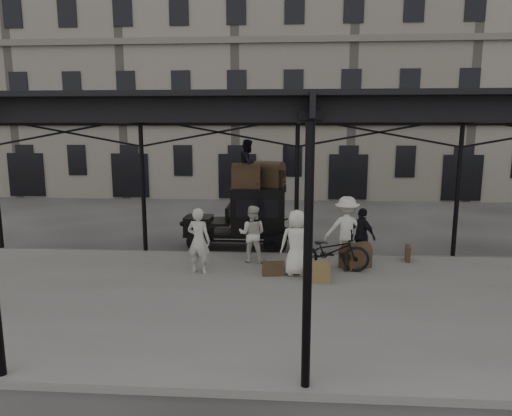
{
  "coord_description": "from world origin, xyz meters",
  "views": [
    {
      "loc": [
        -0.34,
        -12.47,
        4.18
      ],
      "look_at": [
        -1.28,
        1.6,
        1.7
      ],
      "focal_mm": 32.0,
      "sensor_mm": 36.0,
      "label": 1
    }
  ],
  "objects_px": {
    "taxi": "(249,215)",
    "bicycle": "(330,251)",
    "steamer_trunk_platform": "(355,257)",
    "porter_official": "(362,236)",
    "porter_left": "(199,241)",
    "steamer_trunk_roof_near": "(246,178)"
  },
  "relations": [
    {
      "from": "bicycle",
      "to": "steamer_trunk_platform",
      "type": "bearing_deg",
      "value": -62.4
    },
    {
      "from": "porter_official",
      "to": "steamer_trunk_platform",
      "type": "xyz_separation_m",
      "value": [
        -0.24,
        -0.47,
        -0.53
      ]
    },
    {
      "from": "porter_official",
      "to": "steamer_trunk_platform",
      "type": "distance_m",
      "value": 0.75
    },
    {
      "from": "steamer_trunk_roof_near",
      "to": "steamer_trunk_platform",
      "type": "xyz_separation_m",
      "value": [
        3.39,
        -2.26,
        -2.07
      ]
    },
    {
      "from": "porter_left",
      "to": "bicycle",
      "type": "xyz_separation_m",
      "value": [
        3.69,
        0.41,
        -0.35
      ]
    },
    {
      "from": "porter_left",
      "to": "steamer_trunk_roof_near",
      "type": "relative_size",
      "value": 1.94
    },
    {
      "from": "taxi",
      "to": "bicycle",
      "type": "height_order",
      "value": "taxi"
    },
    {
      "from": "taxi",
      "to": "steamer_trunk_roof_near",
      "type": "bearing_deg",
      "value": -108.07
    },
    {
      "from": "porter_official",
      "to": "steamer_trunk_platform",
      "type": "relative_size",
      "value": 2.0
    },
    {
      "from": "steamer_trunk_roof_near",
      "to": "steamer_trunk_platform",
      "type": "bearing_deg",
      "value": -33.9
    },
    {
      "from": "porter_left",
      "to": "steamer_trunk_roof_near",
      "type": "bearing_deg",
      "value": -95.16
    },
    {
      "from": "bicycle",
      "to": "steamer_trunk_platform",
      "type": "relative_size",
      "value": 2.62
    },
    {
      "from": "taxi",
      "to": "porter_official",
      "type": "xyz_separation_m",
      "value": [
        3.55,
        -2.03,
        -0.21
      ]
    },
    {
      "from": "porter_left",
      "to": "porter_official",
      "type": "height_order",
      "value": "porter_left"
    },
    {
      "from": "taxi",
      "to": "porter_left",
      "type": "relative_size",
      "value": 1.97
    },
    {
      "from": "porter_official",
      "to": "steamer_trunk_platform",
      "type": "height_order",
      "value": "porter_official"
    },
    {
      "from": "bicycle",
      "to": "steamer_trunk_roof_near",
      "type": "distance_m",
      "value": 4.1
    },
    {
      "from": "taxi",
      "to": "bicycle",
      "type": "bearing_deg",
      "value": -48.2
    },
    {
      "from": "taxi",
      "to": "steamer_trunk_platform",
      "type": "distance_m",
      "value": 4.21
    },
    {
      "from": "steamer_trunk_roof_near",
      "to": "bicycle",
      "type": "bearing_deg",
      "value": -44.92
    },
    {
      "from": "porter_official",
      "to": "taxi",
      "type": "bearing_deg",
      "value": 21.14
    },
    {
      "from": "porter_left",
      "to": "porter_official",
      "type": "relative_size",
      "value": 1.1
    }
  ]
}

